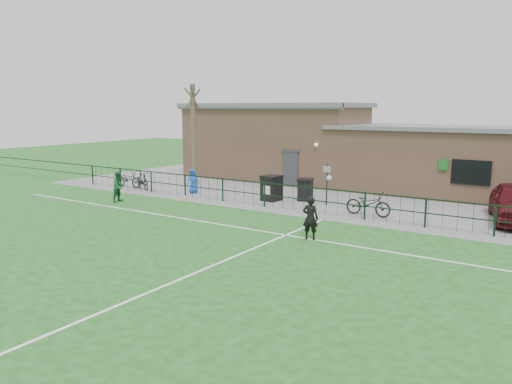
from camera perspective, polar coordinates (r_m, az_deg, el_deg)
The scene contains 18 objects.
ground at distance 16.71m, azimuth -9.59°, elevation -6.81°, with size 90.00×90.00×0.00m, color #175019.
paving_strip at distance 27.85m, azimuth 9.72°, elevation -0.17°, with size 34.00×13.00×0.02m, color slate.
pitch_line_touch at distance 22.84m, azimuth 3.89°, elevation -2.22°, with size 28.00×0.10×0.01m, color white.
pitch_line_mid at distance 19.71m, azimuth -1.61°, elevation -4.13°, with size 28.00×0.10×0.01m, color white.
pitch_line_perp at distance 15.46m, azimuth -4.12°, elevation -8.04°, with size 0.10×16.00×0.01m, color white.
perimeter_fence at distance 22.89m, azimuth 4.16°, elevation -0.68°, with size 28.00×0.10×1.20m, color black.
bare_tree at distance 29.24m, azimuth -7.16°, elevation 6.26°, with size 0.30×0.30×6.00m, color #4B3D2D.
wheelie_bin_left at distance 25.25m, azimuth 1.80°, elevation 0.36°, with size 0.79×0.90×1.20m, color black.
wheelie_bin_right at distance 25.40m, azimuth 5.67°, elevation 0.20°, with size 0.69×0.78×1.04m, color black.
sign_post at distance 24.21m, azimuth 8.11°, elevation 0.82°, with size 0.06×0.06×2.00m, color black.
bicycle_a at distance 30.46m, azimuth -14.39°, elevation 1.47°, with size 0.66×1.90×1.00m, color black.
bicycle_b at distance 29.40m, azimuth -12.86°, elevation 1.30°, with size 0.49×1.75×1.05m, color black.
bicycle_e at distance 22.26m, azimuth 12.70°, elevation -1.31°, with size 0.71×2.03×1.07m, color black.
spectator_child at distance 27.63m, azimuth -7.20°, elevation 1.23°, with size 0.65×0.42×1.33m, color blue.
goalkeeper_kick at distance 18.05m, azimuth 6.30°, elevation -2.81°, with size 1.09×3.25×1.95m.
outfield_player at distance 25.90m, azimuth -15.38°, elevation 0.58°, with size 0.74×0.58×1.53m, color #19582C.
ball_ground at distance 25.99m, azimuth -8.15°, elevation -0.63°, with size 0.20×0.20×0.20m, color white.
clubhouse at distance 30.65m, azimuth 10.62°, elevation 4.86°, with size 24.25×5.40×4.96m.
Camera 1 is at (11.04, -11.63, 4.70)m, focal length 35.00 mm.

